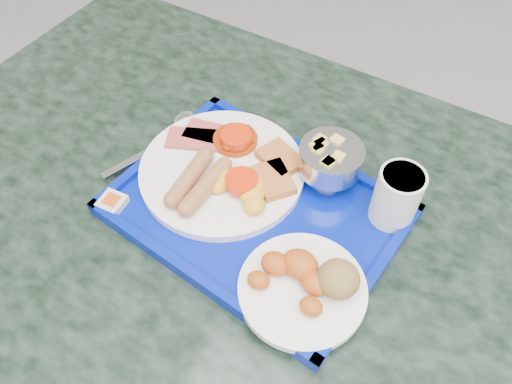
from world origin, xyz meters
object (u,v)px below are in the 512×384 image
tray (256,211)px  bread_plate (308,283)px  juice_cup (397,195)px  main_plate (226,170)px  table (256,295)px  fruit_bowl (330,159)px

tray → bread_plate: 0.15m
juice_cup → bread_plate: bearing=-108.0°
juice_cup → tray: bearing=-154.0°
tray → main_plate: bearing=155.1°
table → main_plate: size_ratio=5.02×
table → bread_plate: (0.11, -0.05, 0.23)m
juice_cup → fruit_bowl: bearing=169.7°
bread_plate → juice_cup: 0.18m
bread_plate → fruit_bowl: (-0.05, 0.19, 0.03)m
table → tray: bearing=118.9°
bread_plate → juice_cup: bearing=72.0°
main_plate → table: bearing=-35.2°
tray → bread_plate: bread_plate is taller
bread_plate → juice_cup: size_ratio=1.88×
main_plate → bread_plate: 0.22m
bread_plate → juice_cup: juice_cup is taller
bread_plate → table: bearing=153.3°
tray → fruit_bowl: bearing=57.8°
main_plate → juice_cup: bearing=12.2°
tray → fruit_bowl: size_ratio=4.50×
tray → main_plate: (-0.07, 0.03, 0.02)m
main_plate → fruit_bowl: size_ratio=2.65×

